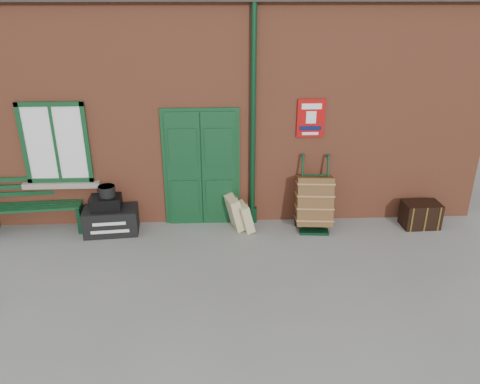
{
  "coord_description": "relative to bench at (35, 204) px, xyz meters",
  "views": [
    {
      "loc": [
        0.05,
        -6.73,
        4.17
      ],
      "look_at": [
        0.38,
        0.6,
        1.0
      ],
      "focal_mm": 35.0,
      "sensor_mm": 36.0,
      "label": 1
    }
  ],
  "objects": [
    {
      "name": "ground",
      "position": [
        3.4,
        -1.33,
        -0.52
      ],
      "size": [
        80.0,
        80.0,
        0.0
      ],
      "primitive_type": "plane",
      "color": "gray",
      "rests_on": "ground"
    },
    {
      "name": "station_building",
      "position": [
        3.4,
        2.16,
        1.64
      ],
      "size": [
        10.3,
        4.3,
        4.36
      ],
      "color": "#994C31",
      "rests_on": "ground"
    },
    {
      "name": "suitcase_front",
      "position": [
        3.89,
        -0.24,
        -0.24
      ],
      "size": [
        0.39,
        0.47,
        0.56
      ],
      "primitive_type": "cube",
      "rotation": [
        0.0,
        -0.25,
        0.28
      ],
      "color": "#C4B581",
      "rests_on": "ground"
    },
    {
      "name": "suitcase_back",
      "position": [
        3.71,
        -0.14,
        -0.2
      ],
      "size": [
        0.43,
        0.52,
        0.65
      ],
      "primitive_type": "cube",
      "rotation": [
        0.0,
        -0.24,
        0.28
      ],
      "color": "#C4B581",
      "rests_on": "ground"
    },
    {
      "name": "bench",
      "position": [
        0.0,
        0.0,
        0.0
      ],
      "size": [
        1.71,
        0.66,
        1.04
      ],
      "rotation": [
        0.0,
        0.0,
        0.08
      ],
      "color": "#103D1F",
      "rests_on": "ground"
    },
    {
      "name": "porter_trolley",
      "position": [
        5.2,
        -0.16,
        0.01
      ],
      "size": [
        0.71,
        0.76,
        1.37
      ],
      "rotation": [
        0.0,
        0.0,
        -0.08
      ],
      "color": "black",
      "rests_on": "ground"
    },
    {
      "name": "strongbox",
      "position": [
        1.36,
        -0.21,
        0.09
      ],
      "size": [
        0.57,
        0.44,
        0.24
      ],
      "primitive_type": "cube",
      "rotation": [
        0.0,
        0.0,
        0.09
      ],
      "color": "black",
      "rests_on": "houdini_trunk"
    },
    {
      "name": "houdini_trunk",
      "position": [
        1.41,
        -0.21,
        -0.28
      ],
      "size": [
        1.02,
        0.62,
        0.49
      ],
      "primitive_type": "cube",
      "rotation": [
        0.0,
        0.0,
        0.09
      ],
      "color": "black",
      "rests_on": "ground"
    },
    {
      "name": "hatbox",
      "position": [
        1.39,
        -0.18,
        0.31
      ],
      "size": [
        0.32,
        0.32,
        0.19
      ],
      "primitive_type": "cylinder",
      "rotation": [
        0.0,
        0.0,
        0.09
      ],
      "color": "black",
      "rests_on": "strongbox"
    },
    {
      "name": "dark_trunk",
      "position": [
        7.25,
        -0.22,
        -0.28
      ],
      "size": [
        0.69,
        0.47,
        0.49
      ],
      "primitive_type": "cube",
      "rotation": [
        0.0,
        0.0,
        0.04
      ],
      "color": "black",
      "rests_on": "ground"
    }
  ]
}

